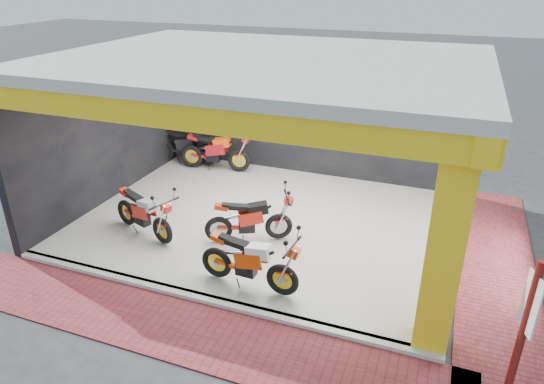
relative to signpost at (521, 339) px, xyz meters
The scene contains 17 objects.
ground 5.21m from the signpost, 158.96° to the left, with size 80.00×80.00×0.00m, color #2D2D30.
showroom_floor 6.19m from the signpost, 141.02° to the left, with size 8.00×6.00×0.10m, color white.
showroom_ceiling 6.48m from the signpost, 141.02° to the left, with size 8.40×6.40×0.20m, color beige.
back_wall 8.38m from the signpost, 124.27° to the left, with size 8.20×0.20×3.50m, color black.
left_wall 9.61m from the signpost, 156.60° to the left, with size 0.20×6.20×3.50m, color black.
corner_column 1.50m from the signpost, 132.12° to the left, with size 0.50×0.50×3.50m, color yellow.
header_beam_front 5.18m from the signpost, behind, with size 8.40×0.30×0.40m, color yellow.
header_beam_right 4.36m from the signpost, 100.55° to the left, with size 0.30×6.40×0.40m, color yellow.
floor_kerb 4.94m from the signpost, behind, with size 8.00×0.20×0.10m, color white.
paver_front 4.88m from the signpost, behind, with size 9.00×1.40×0.03m, color maroon.
paver_right 4.02m from the signpost, 88.64° to the left, with size 1.40×7.00×0.03m, color maroon.
signpost is the anchor object (origin of this frame).
moto_hero 3.72m from the signpost, 159.09° to the left, with size 2.00×0.74×1.22m, color #DA4009, non-canonical shape.
moto_row_a 6.66m from the signpost, 161.80° to the left, with size 1.92×0.71×1.18m, color red, non-canonical shape.
moto_row_b 5.21m from the signpost, 143.36° to the left, with size 1.91×0.71×1.17m, color red, non-canonical shape.
moto_row_c 8.95m from the signpost, 136.27° to the left, with size 2.13×0.79×1.30m, color #AE121A, non-canonical shape.
moto_row_d 9.83m from the signpost, 139.95° to the left, with size 2.10×0.78×1.28m, color black, non-canonical shape.
Camera 1 is at (3.56, -6.98, 5.24)m, focal length 32.00 mm.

